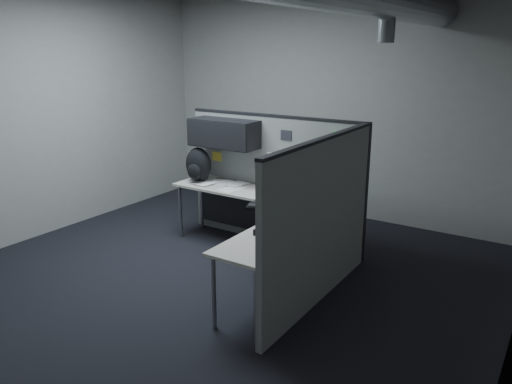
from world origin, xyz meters
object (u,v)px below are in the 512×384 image
Objects in this scene: desk at (264,211)px; monitor at (324,183)px; phone at (268,231)px; keyboard at (268,207)px; backpack at (198,165)px.

monitor reaches higher than desk.
monitor is (0.63, 0.23, 0.37)m from desk.
phone is at bearing -82.84° from monitor.
monitor is 1.22× the size of keyboard.
backpack is (-1.76, 1.14, 0.18)m from phone.
keyboard is at bearing 134.71° from phone.
backpack is at bearing 167.14° from desk.
monitor is at bearing 66.48° from keyboard.
desk is 1.06m from phone.
keyboard is at bearing -17.08° from backpack.
phone is (-0.05, -1.10, -0.22)m from monitor.
keyboard is (0.19, -0.21, 0.14)m from desk.
monitor reaches higher than phone.
desk is at bearing 153.36° from keyboard.
backpack reaches higher than keyboard.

